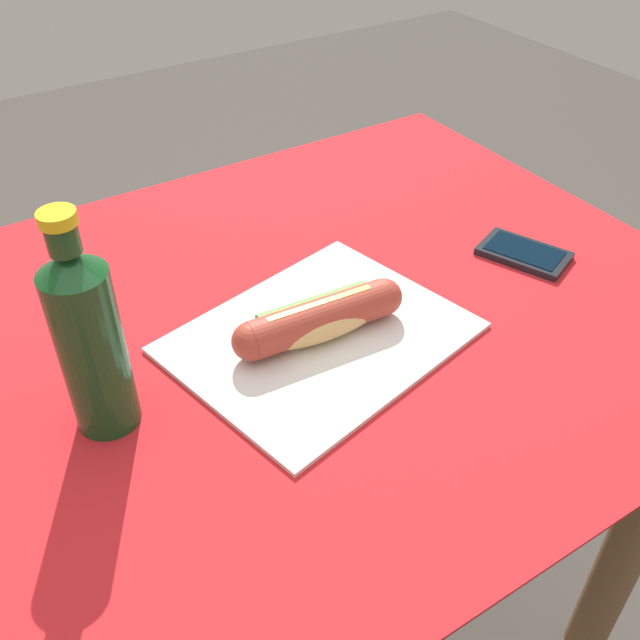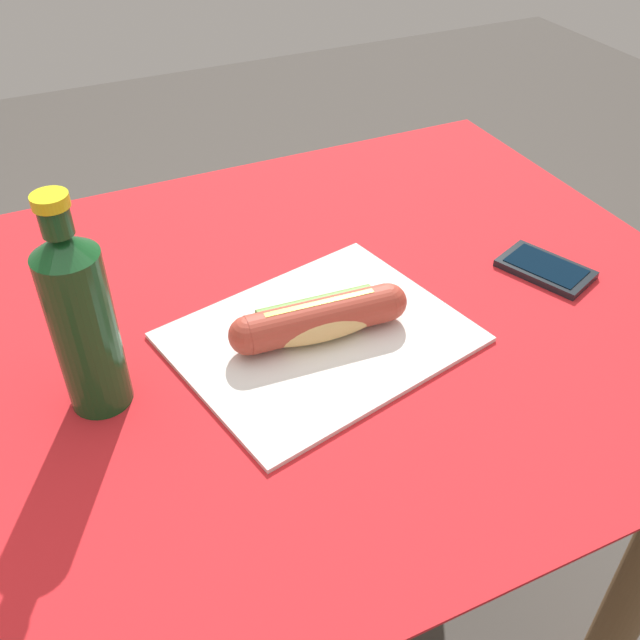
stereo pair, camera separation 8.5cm
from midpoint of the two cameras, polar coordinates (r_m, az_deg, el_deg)
dining_table at (r=0.97m, az=-8.02°, el=-7.47°), size 1.22×0.84×0.75m
paper_wrapper at (r=0.86m, az=-2.80°, el=-1.51°), size 0.38×0.33×0.01m
hot_dog at (r=0.85m, az=-2.89°, el=-0.01°), size 0.22×0.07×0.05m
cell_phone at (r=1.04m, az=13.76°, el=5.12°), size 0.11×0.14×0.01m
soda_bottle at (r=0.74m, az=-21.09°, el=-1.56°), size 0.07×0.07×0.25m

